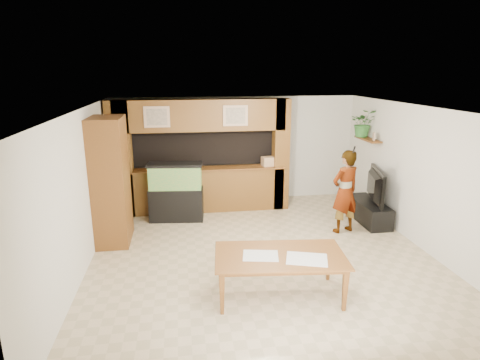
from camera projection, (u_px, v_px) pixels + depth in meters
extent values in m
plane|color=tan|center=(261.00, 253.00, 7.29)|extent=(6.50, 6.50, 0.00)
plane|color=white|center=(263.00, 109.00, 6.60)|extent=(6.50, 6.50, 0.00)
plane|color=beige|center=(236.00, 149.00, 10.04)|extent=(6.00, 0.00, 6.00)
plane|color=beige|center=(81.00, 192.00, 6.51)|extent=(0.00, 6.50, 6.50)
plane|color=beige|center=(422.00, 178.00, 7.37)|extent=(0.00, 6.50, 6.50)
cube|color=brown|center=(203.00, 191.00, 9.36)|extent=(3.80, 0.35, 1.00)
cube|color=brown|center=(202.00, 169.00, 9.22)|extent=(3.80, 0.43, 0.04)
cube|color=brown|center=(201.00, 115.00, 8.90)|extent=(3.80, 0.35, 0.70)
cube|color=brown|center=(121.00, 160.00, 8.89)|extent=(0.50, 0.35, 2.60)
cube|color=brown|center=(281.00, 155.00, 9.41)|extent=(0.35, 0.35, 2.60)
cube|color=black|center=(200.00, 146.00, 9.63)|extent=(4.20, 0.45, 0.85)
cube|color=tan|center=(157.00, 117.00, 8.57)|extent=(0.55, 0.03, 0.45)
cube|color=tan|center=(157.00, 117.00, 8.56)|extent=(0.43, 0.01, 0.35)
cube|color=tan|center=(235.00, 116.00, 8.82)|extent=(0.55, 0.03, 0.45)
cube|color=tan|center=(236.00, 116.00, 8.80)|extent=(0.43, 0.01, 0.35)
cylinder|color=black|center=(92.00, 145.00, 7.31)|extent=(0.04, 0.25, 0.25)
cylinder|color=white|center=(94.00, 145.00, 7.31)|extent=(0.01, 0.21, 0.21)
cube|color=brown|center=(368.00, 139.00, 9.10)|extent=(0.25, 0.90, 0.04)
cube|color=brown|center=(111.00, 181.00, 7.53)|extent=(0.60, 0.98, 2.40)
cylinder|color=#B2B2B7|center=(111.00, 232.00, 7.47)|extent=(0.33, 0.33, 0.61)
cube|color=black|center=(177.00, 204.00, 8.83)|extent=(1.16, 0.44, 0.73)
cube|color=#377D32|center=(175.00, 177.00, 8.67)|extent=(1.11, 0.41, 0.50)
cube|color=black|center=(175.00, 165.00, 8.59)|extent=(1.16, 0.44, 0.06)
cube|color=black|center=(368.00, 211.00, 8.79)|extent=(0.50, 1.35, 0.45)
imported|color=black|center=(371.00, 186.00, 8.63)|extent=(0.49, 1.25, 0.72)
cube|color=tan|center=(374.00, 136.00, 8.82)|extent=(0.06, 0.14, 0.18)
imported|color=#2D692A|center=(363.00, 123.00, 9.23)|extent=(0.70, 0.65, 0.64)
imported|color=#A07857|center=(345.00, 192.00, 8.06)|extent=(0.72, 0.59, 1.71)
cylinder|color=black|center=(354.00, 150.00, 7.68)|extent=(0.03, 0.09, 0.14)
imported|color=brown|center=(280.00, 277.00, 5.81)|extent=(1.96, 1.23, 0.66)
cube|color=silver|center=(261.00, 256.00, 5.72)|extent=(0.56, 0.45, 0.01)
cube|color=silver|center=(307.00, 259.00, 5.62)|extent=(0.66, 0.56, 0.01)
cube|color=tan|center=(269.00, 161.00, 9.41)|extent=(0.36, 0.27, 0.22)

